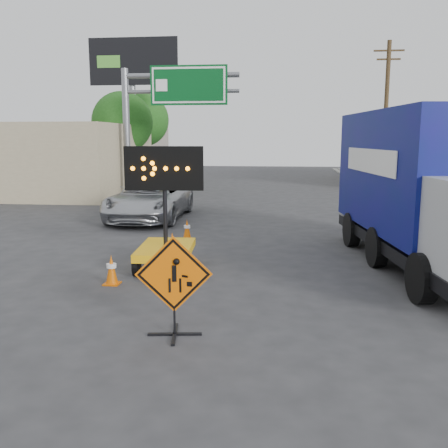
% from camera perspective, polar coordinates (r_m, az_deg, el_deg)
% --- Properties ---
extents(ground, '(100.00, 100.00, 0.00)m').
position_cam_1_polar(ground, '(8.91, -4.95, -11.47)').
color(ground, '#2D2D30').
rests_on(ground, ground).
extents(curb_right, '(0.40, 60.00, 0.12)m').
position_cam_1_polar(curb_right, '(23.99, 19.73, 1.64)').
color(curb_right, gray).
rests_on(curb_right, ground).
extents(storefront_left_near, '(14.00, 10.00, 4.00)m').
position_cam_1_polar(storefront_left_near, '(32.23, -22.80, 6.86)').
color(storefront_left_near, tan).
rests_on(storefront_left_near, ground).
extents(storefront_left_far, '(12.00, 10.00, 4.40)m').
position_cam_1_polar(storefront_left_far, '(45.33, -15.26, 8.16)').
color(storefront_left_far, '#A89C8C').
rests_on(storefront_left_far, ground).
extents(building_right_far, '(10.00, 14.00, 4.60)m').
position_cam_1_polar(building_right_far, '(39.79, 23.24, 7.68)').
color(building_right_far, tan).
rests_on(building_right_far, ground).
extents(highway_gantry, '(6.18, 0.38, 6.90)m').
position_cam_1_polar(highway_gantry, '(26.86, -6.88, 13.67)').
color(highway_gantry, slate).
rests_on(highway_gantry, ground).
extents(billboard, '(6.10, 0.54, 9.85)m').
position_cam_1_polar(billboard, '(35.70, -10.29, 16.29)').
color(billboard, slate).
rests_on(billboard, ground).
extents(utility_pole_far, '(1.80, 0.26, 9.00)m').
position_cam_1_polar(utility_pole_far, '(32.78, 17.99, 11.88)').
color(utility_pole_far, '#48371F').
rests_on(utility_pole_far, ground).
extents(tree_left_near, '(3.71, 3.71, 6.03)m').
position_cam_1_polar(tree_left_near, '(31.67, -11.54, 11.30)').
color(tree_left_near, '#48371F').
rests_on(tree_left_near, ground).
extents(tree_left_far, '(4.10, 4.10, 6.66)m').
position_cam_1_polar(tree_left_far, '(39.63, -9.34, 11.66)').
color(tree_left_far, '#48371F').
rests_on(tree_left_far, ground).
extents(construction_sign, '(1.26, 0.90, 1.68)m').
position_cam_1_polar(construction_sign, '(8.21, -5.75, -6.81)').
color(construction_sign, black).
rests_on(construction_sign, ground).
extents(arrow_board, '(1.92, 2.22, 3.04)m').
position_cam_1_polar(arrow_board, '(12.50, -6.68, -2.04)').
color(arrow_board, '#E7A60C').
rests_on(arrow_board, ground).
extents(pickup_truck, '(2.66, 5.76, 1.60)m').
position_cam_1_polar(pickup_truck, '(20.25, -8.45, 2.81)').
color(pickup_truck, '#B0B2B7').
rests_on(pickup_truck, ground).
extents(box_truck, '(3.41, 8.50, 3.92)m').
position_cam_1_polar(box_truck, '(13.36, 22.25, 2.84)').
color(box_truck, black).
rests_on(box_truck, ground).
extents(cone_a, '(0.35, 0.35, 0.67)m').
position_cam_1_polar(cone_a, '(11.43, -12.73, -5.11)').
color(cone_a, '#D95B04').
rests_on(cone_a, ground).
extents(cone_b, '(0.41, 0.41, 0.65)m').
position_cam_1_polar(cone_b, '(13.95, -5.93, -2.27)').
color(cone_b, '#D95B04').
rests_on(cone_b, ground).
extents(cone_c, '(0.43, 0.43, 0.64)m').
position_cam_1_polar(cone_c, '(16.15, -4.24, -0.60)').
color(cone_c, '#D95B04').
rests_on(cone_c, ground).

